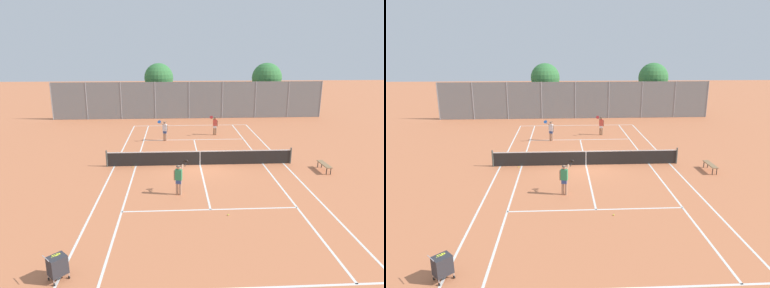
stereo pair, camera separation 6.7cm
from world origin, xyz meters
The scene contains 14 objects.
ground_plane centered at (0.00, 0.00, 0.00)m, with size 120.00×120.00×0.00m, color #C67047.
court_line_markings centered at (0.00, 0.00, 0.00)m, with size 11.10×23.90×0.01m.
tennis_net centered at (0.00, 0.00, 0.51)m, with size 12.00×0.10×1.07m.
ball_cart centered at (-5.49, -11.13, 0.53)m, with size 0.77×0.77×0.96m.
player_near_side centered at (-1.45, -4.59, 0.93)m, with size 0.80×0.70×1.77m.
player_far_left centered at (-2.39, 6.21, 0.93)m, with size 0.84×0.69×1.77m.
player_far_right centered at (1.91, 7.92, 0.93)m, with size 0.79×0.71×1.77m.
loose_tennis_ball_0 centered at (-4.32, -0.25, 0.03)m, with size 0.07×0.07×0.07m, color #D1DB33.
loose_tennis_ball_1 centered at (0.78, 2.99, 0.03)m, with size 0.07×0.07×0.07m, color #D1DB33.
loose_tennis_ball_2 centered at (0.74, -7.02, 0.03)m, with size 0.07×0.07×0.07m, color #D1DB33.
courtside_bench centered at (7.54, -1.54, 0.41)m, with size 0.36×1.50×0.47m.
back_fence centered at (0.00, 15.42, 1.97)m, with size 28.85×0.08×3.93m.
tree_behind_left centered at (-3.21, 18.14, 4.04)m, with size 3.24×3.24×5.74m.
tree_behind_right centered at (8.97, 17.93, 3.96)m, with size 3.36×3.36×5.76m.
Camera 1 is at (-1.67, -20.93, 7.27)m, focal length 32.00 mm.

